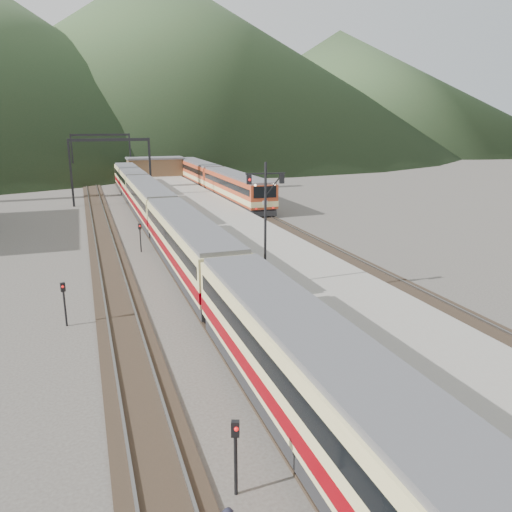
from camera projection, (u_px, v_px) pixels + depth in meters
name	position (u px, v px, depth m)	size (l,w,h in m)	color
track_main	(155.00, 225.00, 48.81)	(2.60, 200.00, 0.23)	black
track_far	(101.00, 229.00, 47.22)	(2.60, 200.00, 0.23)	black
track_second	(265.00, 218.00, 52.46)	(2.60, 200.00, 0.23)	black
platform	(215.00, 221.00, 48.65)	(8.00, 100.00, 1.00)	gray
gantry_near	(111.00, 159.00, 60.15)	(9.55, 0.25, 8.00)	black
gantry_far	(101.00, 148.00, 82.94)	(9.55, 0.25, 8.00)	black
station_shed	(155.00, 166.00, 84.58)	(9.40, 4.40, 3.10)	brown
hill_b	(157.00, 58.00, 221.83)	(220.00, 220.00, 75.00)	#314A2A
hill_c	(338.00, 88.00, 232.22)	(160.00, 160.00, 50.00)	#314A2A
main_train	(164.00, 218.00, 42.32)	(2.85, 78.11, 3.48)	beige
second_train	(215.00, 178.00, 70.81)	(3.05, 41.46, 3.72)	#B54122
signal_mast	(265.00, 212.00, 26.95)	(2.20, 0.37, 6.84)	black
short_signal_a	(236.00, 448.00, 13.32)	(0.26, 0.23, 2.27)	black
short_signal_b	(140.00, 234.00, 38.77)	(0.26, 0.22, 2.27)	black
short_signal_c	(64.00, 298.00, 24.59)	(0.26, 0.21, 2.27)	black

